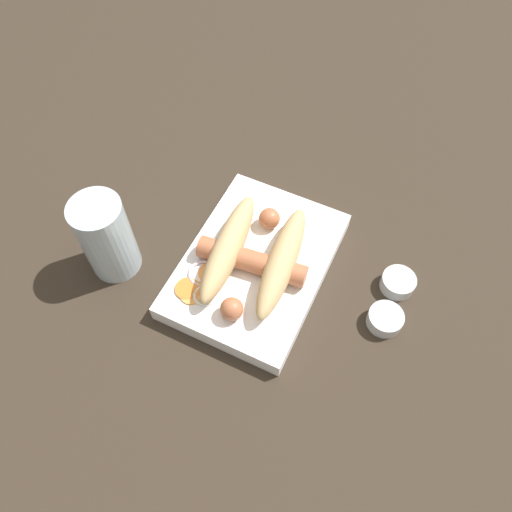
% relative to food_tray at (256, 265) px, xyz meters
% --- Properties ---
extents(ground_plane, '(3.00, 3.00, 0.00)m').
position_rel_food_tray_xyz_m(ground_plane, '(0.00, 0.00, -0.01)').
color(ground_plane, '#33281E').
extents(food_tray, '(0.27, 0.19, 0.03)m').
position_rel_food_tray_xyz_m(food_tray, '(0.00, 0.00, 0.00)').
color(food_tray, white).
rests_on(food_tray, ground_plane).
extents(bread_roll, '(0.20, 0.14, 0.05)m').
position_rel_food_tray_xyz_m(bread_roll, '(0.01, 0.00, 0.04)').
color(bread_roll, tan).
rests_on(bread_roll, food_tray).
extents(sausage, '(0.19, 0.16, 0.03)m').
position_rel_food_tray_xyz_m(sausage, '(0.01, -0.00, 0.03)').
color(sausage, '#B26642').
rests_on(sausage, food_tray).
extents(pickled_veggies, '(0.09, 0.06, 0.00)m').
position_rel_food_tray_xyz_m(pickled_veggies, '(0.07, -0.05, 0.02)').
color(pickled_veggies, orange).
rests_on(pickled_veggies, food_tray).
extents(condiment_cup_near, '(0.05, 0.05, 0.02)m').
position_rel_food_tray_xyz_m(condiment_cup_near, '(-0.00, 0.20, -0.00)').
color(condiment_cup_near, silver).
rests_on(condiment_cup_near, ground_plane).
extents(condiment_cup_far, '(0.05, 0.05, 0.02)m').
position_rel_food_tray_xyz_m(condiment_cup_far, '(-0.06, 0.20, -0.00)').
color(condiment_cup_far, silver).
rests_on(condiment_cup_far, ground_plane).
extents(drink_glass, '(0.07, 0.07, 0.13)m').
position_rel_food_tray_xyz_m(drink_glass, '(0.08, -0.19, 0.05)').
color(drink_glass, silver).
rests_on(drink_glass, ground_plane).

